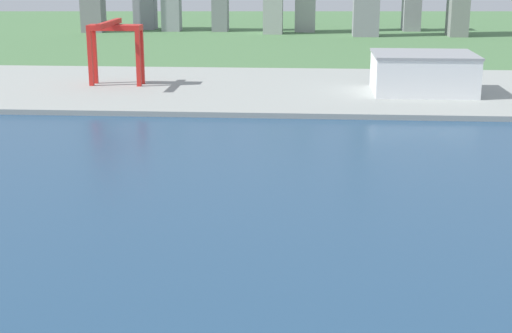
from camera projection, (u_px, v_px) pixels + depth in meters
ground_plane at (283, 208)px, 208.01m from camera, size 2400.00×2400.00×0.00m
water_bay at (272, 302)px, 150.29m from camera, size 840.00×360.00×0.15m
industrial_pier at (297, 89)px, 390.40m from camera, size 840.00×140.00×2.50m
port_crane_red at (114, 37)px, 388.62m from camera, size 27.64×40.76×33.95m
warehouse_main at (423, 73)px, 371.31m from camera, size 49.78×41.01×19.52m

